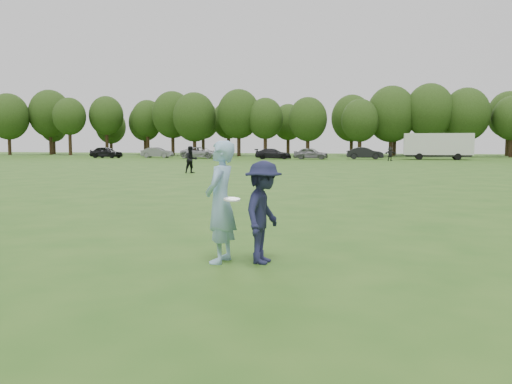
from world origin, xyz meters
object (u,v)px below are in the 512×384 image
(car_d, at_px, (273,154))
(cargo_trailer, at_px, (438,145))
(car_a, at_px, (106,152))
(car_b, at_px, (157,153))
(defender, at_px, (263,212))
(car_c, at_px, (201,153))
(car_f, at_px, (365,153))
(player_far_a, at_px, (191,160))
(thrower, at_px, (220,202))
(car_e, at_px, (311,153))
(player_far_d, at_px, (390,154))

(car_d, bearing_deg, cargo_trailer, -89.59)
(car_a, height_order, car_b, car_a)
(car_b, bearing_deg, defender, -158.75)
(car_c, bearing_deg, car_f, -78.38)
(car_a, height_order, car_c, car_a)
(player_far_a, xyz_separation_m, car_a, (-24.58, 33.00, -0.13))
(cargo_trailer, bearing_deg, car_a, -177.04)
(thrower, distance_m, defender, 0.73)
(car_f, bearing_deg, defender, 173.85)
(thrower, bearing_deg, car_e, -170.71)
(player_far_a, relative_size, cargo_trailer, 0.20)
(player_far_a, relative_size, car_a, 0.40)
(car_f, bearing_deg, car_c, 87.52)
(player_far_d, bearing_deg, car_d, 132.84)
(car_a, height_order, car_e, car_a)
(thrower, height_order, car_e, thrower)
(player_far_a, distance_m, car_d, 33.00)
(defender, bearing_deg, car_f, 5.93)
(player_far_a, xyz_separation_m, car_d, (-1.28, 32.97, -0.24))
(car_a, relative_size, car_d, 0.99)
(car_c, distance_m, car_f, 21.13)
(car_a, distance_m, car_e, 28.06)
(player_far_a, xyz_separation_m, cargo_trailer, (18.71, 35.24, 0.87))
(car_c, bearing_deg, car_d, -86.30)
(car_b, distance_m, car_d, 16.97)
(defender, distance_m, car_b, 67.25)
(player_far_d, distance_m, car_c, 24.49)
(defender, bearing_deg, thrower, 104.33)
(car_a, relative_size, car_e, 1.07)
(player_far_d, bearing_deg, car_a, 141.49)
(car_a, xyz_separation_m, car_b, (6.49, 2.29, -0.06))
(car_a, distance_m, car_d, 23.30)
(player_far_d, relative_size, car_e, 0.38)
(defender, relative_size, cargo_trailer, 0.19)
(player_far_d, distance_m, car_a, 37.81)
(defender, bearing_deg, cargo_trailer, -2.24)
(car_c, height_order, car_f, car_c)
(thrower, distance_m, cargo_trailer, 61.43)
(player_far_d, distance_m, car_e, 10.32)
(player_far_a, bearing_deg, defender, -110.43)
(player_far_a, height_order, car_f, player_far_a)
(car_e, xyz_separation_m, cargo_trailer, (15.23, 2.03, 1.05))
(car_a, distance_m, car_c, 13.52)
(defender, relative_size, car_b, 0.39)
(car_b, bearing_deg, car_e, -99.67)
(player_far_a, relative_size, car_f, 0.40)
(player_far_d, height_order, car_e, player_far_d)
(car_e, bearing_deg, car_b, 85.49)
(car_d, relative_size, car_f, 1.01)
(player_far_a, bearing_deg, thrower, -111.87)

